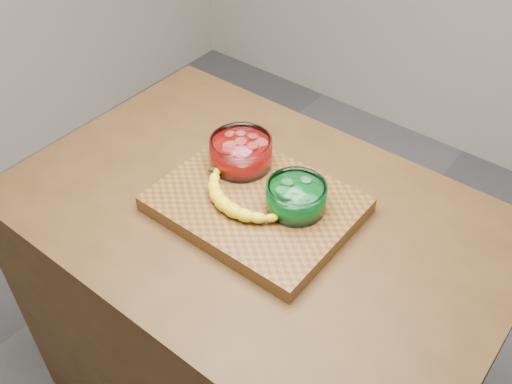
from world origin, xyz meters
The scene contains 5 objects.
counter centered at (0.00, 0.00, 0.45)m, with size 1.20×0.80×0.90m, color #4F3317.
cutting_board centered at (0.00, 0.00, 0.92)m, with size 0.45×0.35×0.04m, color brown.
bowl_red centered at (-0.11, 0.08, 0.98)m, with size 0.16×0.16×0.07m.
bowl_green centered at (0.09, 0.03, 0.97)m, with size 0.14×0.14×0.06m.
banana centered at (-0.02, -0.04, 0.96)m, with size 0.26×0.14×0.04m, color yellow, non-canonical shape.
Camera 1 is at (0.61, -0.77, 1.85)m, focal length 40.00 mm.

